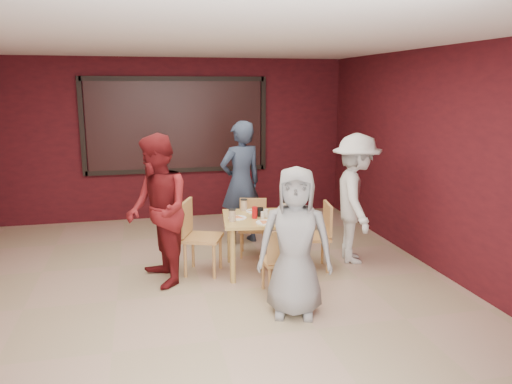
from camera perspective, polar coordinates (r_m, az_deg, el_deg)
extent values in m
plane|color=tan|center=(5.86, -6.02, -11.38)|extent=(7.00, 7.00, 0.00)
cube|color=black|center=(8.84, -9.10, 7.54)|extent=(3.00, 0.02, 1.50)
cube|color=tan|center=(6.26, 0.42, -3.03)|extent=(1.01, 1.01, 0.04)
cylinder|color=tan|center=(6.68, -3.02, -5.26)|extent=(0.07, 0.07, 0.68)
cylinder|color=tan|center=(6.75, 3.15, -5.08)|extent=(0.07, 0.07, 0.68)
cylinder|color=tan|center=(5.99, -2.67, -7.31)|extent=(0.07, 0.07, 0.68)
cylinder|color=tan|center=(6.07, 4.21, -7.07)|extent=(0.07, 0.07, 0.68)
cylinder|color=white|center=(5.98, 1.07, -3.49)|extent=(0.23, 0.23, 0.01)
cone|color=#E5A351|center=(5.98, 1.07, -3.36)|extent=(0.21, 0.21, 0.02)
cylinder|color=beige|center=(5.92, 2.45, -3.04)|extent=(0.09, 0.09, 0.14)
cylinder|color=black|center=(5.90, 2.45, -2.33)|extent=(0.09, 0.09, 0.01)
cylinder|color=white|center=(6.52, -0.16, -2.18)|extent=(0.23, 0.23, 0.01)
cone|color=#E5A351|center=(6.52, -0.16, -2.06)|extent=(0.21, 0.21, 0.02)
cylinder|color=beige|center=(6.56, -1.40, -1.52)|extent=(0.09, 0.09, 0.14)
cylinder|color=black|center=(6.54, -1.40, -0.87)|extent=(0.09, 0.09, 0.01)
cylinder|color=white|center=(6.19, -2.15, -2.96)|extent=(0.23, 0.23, 0.01)
cone|color=#E5A351|center=(6.19, -2.15, -2.83)|extent=(0.21, 0.21, 0.02)
cylinder|color=beige|center=(6.04, -2.74, -2.72)|extent=(0.09, 0.09, 0.14)
cylinder|color=black|center=(6.02, -2.75, -2.02)|extent=(0.09, 0.09, 0.01)
cylinder|color=white|center=(6.32, 2.94, -2.66)|extent=(0.23, 0.23, 0.01)
cone|color=#E5A351|center=(6.32, 2.94, -2.53)|extent=(0.21, 0.21, 0.02)
cylinder|color=beige|center=(6.45, 3.39, -1.79)|extent=(0.09, 0.09, 0.14)
cylinder|color=black|center=(6.43, 3.40, -1.13)|extent=(0.09, 0.09, 0.01)
cylinder|color=silver|center=(6.23, 1.17, -2.44)|extent=(0.06, 0.06, 0.10)
cylinder|color=silver|center=(6.18, 0.76, -2.65)|extent=(0.05, 0.05, 0.08)
cylinder|color=#A40B0E|center=(6.17, -0.16, -2.37)|extent=(0.07, 0.07, 0.15)
cube|color=black|center=(6.27, 0.25, -2.30)|extent=(0.13, 0.08, 0.11)
cube|color=tan|center=(5.68, 2.71, -7.86)|extent=(0.38, 0.38, 0.04)
cylinder|color=tan|center=(5.93, 3.74, -9.09)|extent=(0.03, 0.03, 0.37)
cylinder|color=tan|center=(5.86, 0.81, -9.35)|extent=(0.03, 0.03, 0.37)
cylinder|color=tan|center=(5.66, 4.64, -10.18)|extent=(0.03, 0.03, 0.37)
cylinder|color=tan|center=(5.58, 1.58, -10.48)|extent=(0.03, 0.03, 0.37)
cube|color=tan|center=(5.46, 3.23, -6.31)|extent=(0.38, 0.03, 0.36)
cube|color=tan|center=(6.93, -0.38, -4.20)|extent=(0.46, 0.46, 0.04)
cylinder|color=tan|center=(6.85, -1.70, -6.15)|extent=(0.03, 0.03, 0.37)
cylinder|color=tan|center=(6.84, 0.85, -6.18)|extent=(0.03, 0.03, 0.37)
cylinder|color=tan|center=(7.14, -1.56, -5.39)|extent=(0.03, 0.03, 0.37)
cylinder|color=tan|center=(7.13, 0.89, -5.42)|extent=(0.03, 0.03, 0.37)
cube|color=tan|center=(7.04, -0.33, -2.13)|extent=(0.37, 0.13, 0.36)
cube|color=tan|center=(6.30, -6.10, -5.23)|extent=(0.58, 0.58, 0.04)
cylinder|color=tan|center=(6.16, -4.81, -7.95)|extent=(0.04, 0.04, 0.44)
cylinder|color=tan|center=(6.50, -4.10, -6.87)|extent=(0.04, 0.04, 0.44)
cylinder|color=tan|center=(6.25, -8.09, -7.74)|extent=(0.04, 0.04, 0.44)
cylinder|color=tan|center=(6.58, -7.21, -6.69)|extent=(0.04, 0.04, 0.44)
cube|color=tan|center=(6.28, -7.96, -2.90)|extent=(0.20, 0.43, 0.43)
cube|color=tan|center=(6.45, 6.48, -5.11)|extent=(0.48, 0.48, 0.04)
cylinder|color=tan|center=(6.65, 4.73, -6.57)|extent=(0.04, 0.04, 0.41)
cylinder|color=tan|center=(6.34, 5.20, -7.54)|extent=(0.04, 0.04, 0.41)
cylinder|color=tan|center=(6.71, 7.60, -6.47)|extent=(0.04, 0.04, 0.41)
cylinder|color=tan|center=(6.40, 8.22, -7.42)|extent=(0.04, 0.04, 0.41)
cube|color=tan|center=(6.42, 8.19, -3.02)|extent=(0.10, 0.42, 0.40)
imported|color=gray|center=(5.08, 4.49, -5.75)|extent=(0.87, 0.71, 1.55)
imported|color=#2B374D|center=(7.38, -1.74, 1.06)|extent=(0.77, 0.62, 1.83)
imported|color=maroon|center=(5.92, -11.20, -2.13)|extent=(0.85, 1.00, 1.79)
imported|color=silver|center=(6.73, 11.32, -0.74)|extent=(0.89, 1.23, 1.72)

